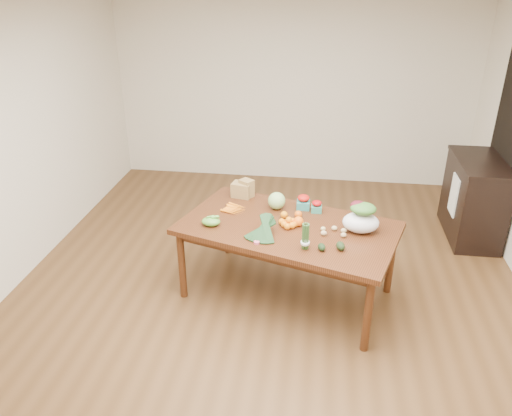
# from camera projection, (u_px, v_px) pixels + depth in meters

# --- Properties ---
(floor) EXTENTS (6.00, 6.00, 0.00)m
(floor) POSITION_uv_depth(u_px,v_px,m) (267.00, 294.00, 4.86)
(floor) COLOR brown
(floor) RESTS_ON ground
(room_walls) EXTENTS (5.02, 6.02, 2.70)m
(room_walls) POSITION_uv_depth(u_px,v_px,m) (268.00, 165.00, 4.27)
(room_walls) COLOR silver
(room_walls) RESTS_ON floor
(dining_table) EXTENTS (2.16, 1.60, 0.75)m
(dining_table) POSITION_uv_depth(u_px,v_px,m) (287.00, 261.00, 4.71)
(dining_table) COLOR #4F2712
(dining_table) RESTS_ON floor
(doorway_dark) EXTENTS (0.02, 1.00, 2.10)m
(doorway_dark) POSITION_uv_depth(u_px,v_px,m) (506.00, 149.00, 5.53)
(doorway_dark) COLOR black
(doorway_dark) RESTS_ON floor
(cabinet) EXTENTS (0.52, 1.02, 0.94)m
(cabinet) POSITION_uv_depth(u_px,v_px,m) (474.00, 199.00, 5.73)
(cabinet) COLOR black
(cabinet) RESTS_ON floor
(dish_towel) EXTENTS (0.02, 0.28, 0.45)m
(dish_towel) POSITION_uv_depth(u_px,v_px,m) (454.00, 195.00, 5.63)
(dish_towel) COLOR white
(dish_towel) RESTS_ON cabinet
(paper_bag) EXTENTS (0.31, 0.28, 0.18)m
(paper_bag) POSITION_uv_depth(u_px,v_px,m) (242.00, 188.00, 5.08)
(paper_bag) COLOR olive
(paper_bag) RESTS_ON dining_table
(cabbage) EXTENTS (0.17, 0.17, 0.17)m
(cabbage) POSITION_uv_depth(u_px,v_px,m) (277.00, 201.00, 4.83)
(cabbage) COLOR #A1DD7F
(cabbage) RESTS_ON dining_table
(strawberry_basket_a) EXTENTS (0.15, 0.15, 0.11)m
(strawberry_basket_a) POSITION_uv_depth(u_px,v_px,m) (303.00, 203.00, 4.85)
(strawberry_basket_a) COLOR red
(strawberry_basket_a) RESTS_ON dining_table
(strawberry_basket_b) EXTENTS (0.13, 0.13, 0.09)m
(strawberry_basket_b) POSITION_uv_depth(u_px,v_px,m) (317.00, 207.00, 4.79)
(strawberry_basket_b) COLOR #B20B0F
(strawberry_basket_b) RESTS_ON dining_table
(orange_a) EXTENTS (0.07, 0.07, 0.07)m
(orange_a) POSITION_uv_depth(u_px,v_px,m) (284.00, 215.00, 4.67)
(orange_a) COLOR orange
(orange_a) RESTS_ON dining_table
(orange_b) EXTENTS (0.07, 0.07, 0.07)m
(orange_b) POSITION_uv_depth(u_px,v_px,m) (298.00, 214.00, 4.67)
(orange_b) COLOR orange
(orange_b) RESTS_ON dining_table
(orange_c) EXTENTS (0.09, 0.09, 0.09)m
(orange_c) POSITION_uv_depth(u_px,v_px,m) (298.00, 221.00, 4.53)
(orange_c) COLOR orange
(orange_c) RESTS_ON dining_table
(mandarin_cluster) EXTENTS (0.23, 0.23, 0.10)m
(mandarin_cluster) POSITION_uv_depth(u_px,v_px,m) (289.00, 222.00, 4.51)
(mandarin_cluster) COLOR orange
(mandarin_cluster) RESTS_ON dining_table
(carrots) EXTENTS (0.27, 0.27, 0.03)m
(carrots) POSITION_uv_depth(u_px,v_px,m) (234.00, 209.00, 4.83)
(carrots) COLOR orange
(carrots) RESTS_ON dining_table
(snap_pea_bag) EXTENTS (0.17, 0.13, 0.08)m
(snap_pea_bag) POSITION_uv_depth(u_px,v_px,m) (211.00, 221.00, 4.54)
(snap_pea_bag) COLOR #5C9231
(snap_pea_bag) RESTS_ON dining_table
(kale_bunch) EXTENTS (0.42, 0.48, 0.16)m
(kale_bunch) POSITION_uv_depth(u_px,v_px,m) (262.00, 230.00, 4.30)
(kale_bunch) COLOR black
(kale_bunch) RESTS_ON dining_table
(asparagus_bundle) EXTENTS (0.11, 0.14, 0.26)m
(asparagus_bundle) POSITION_uv_depth(u_px,v_px,m) (305.00, 236.00, 4.12)
(asparagus_bundle) COLOR #426F32
(asparagus_bundle) RESTS_ON dining_table
(potato_a) EXTENTS (0.05, 0.04, 0.04)m
(potato_a) POSITION_uv_depth(u_px,v_px,m) (323.00, 229.00, 4.45)
(potato_a) COLOR #CCBC75
(potato_a) RESTS_ON dining_table
(potato_b) EXTENTS (0.05, 0.05, 0.05)m
(potato_b) POSITION_uv_depth(u_px,v_px,m) (324.00, 233.00, 4.38)
(potato_b) COLOR tan
(potato_b) RESTS_ON dining_table
(potato_c) EXTENTS (0.05, 0.05, 0.04)m
(potato_c) POSITION_uv_depth(u_px,v_px,m) (344.00, 231.00, 4.42)
(potato_c) COLOR #D3B679
(potato_c) RESTS_ON dining_table
(potato_d) EXTENTS (0.05, 0.05, 0.04)m
(potato_d) POSITION_uv_depth(u_px,v_px,m) (334.00, 228.00, 4.46)
(potato_d) COLOR tan
(potato_d) RESTS_ON dining_table
(potato_e) EXTENTS (0.05, 0.05, 0.04)m
(potato_e) POSITION_uv_depth(u_px,v_px,m) (343.00, 235.00, 4.35)
(potato_e) COLOR tan
(potato_e) RESTS_ON dining_table
(avocado_a) EXTENTS (0.08, 0.10, 0.06)m
(avocado_a) POSITION_uv_depth(u_px,v_px,m) (322.00, 247.00, 4.15)
(avocado_a) COLOR black
(avocado_a) RESTS_ON dining_table
(avocado_b) EXTENTS (0.10, 0.12, 0.07)m
(avocado_b) POSITION_uv_depth(u_px,v_px,m) (340.00, 246.00, 4.15)
(avocado_b) COLOR black
(avocado_b) RESTS_ON dining_table
(salad_bag) EXTENTS (0.38, 0.33, 0.25)m
(salad_bag) POSITION_uv_depth(u_px,v_px,m) (361.00, 219.00, 4.40)
(salad_bag) COLOR silver
(salad_bag) RESTS_ON dining_table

